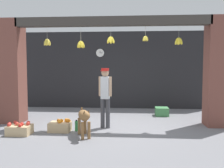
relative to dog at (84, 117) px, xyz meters
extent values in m
plane|color=slate|center=(0.52, 1.03, -0.45)|extent=(60.00, 60.00, 0.00)
cube|color=#232326|center=(0.52, 3.99, 1.00)|extent=(7.05, 0.12, 2.90)
cube|color=brown|center=(-2.36, 1.33, 1.00)|extent=(0.70, 0.60, 2.90)
cube|color=brown|center=(3.39, 1.33, 1.00)|extent=(0.70, 0.60, 2.90)
cube|color=#3D3833|center=(0.52, 1.15, 2.33)|extent=(5.15, 0.24, 0.24)
cylinder|color=#B2AD99|center=(-1.23, 1.20, 2.05)|extent=(0.01, 0.01, 0.32)
ellipsoid|color=yellow|center=(-1.18, 1.20, 1.80)|extent=(0.13, 0.07, 0.20)
ellipsoid|color=yellow|center=(-1.21, 1.24, 1.80)|extent=(0.10, 0.12, 0.21)
ellipsoid|color=yellow|center=(-1.26, 1.24, 1.80)|extent=(0.10, 0.12, 0.21)
ellipsoid|color=yellow|center=(-1.28, 1.20, 1.80)|extent=(0.13, 0.07, 0.20)
ellipsoid|color=yellow|center=(-1.26, 1.15, 1.80)|extent=(0.10, 0.12, 0.21)
ellipsoid|color=yellow|center=(-1.21, 1.15, 1.80)|extent=(0.10, 0.12, 0.21)
cylinder|color=#B2AD99|center=(-0.29, 1.11, 2.01)|extent=(0.01, 0.01, 0.39)
ellipsoid|color=yellow|center=(-0.23, 1.11, 1.73)|extent=(0.14, 0.07, 0.21)
ellipsoid|color=yellow|center=(-0.26, 1.15, 1.73)|extent=(0.11, 0.13, 0.22)
ellipsoid|color=yellow|center=(-0.31, 1.15, 1.73)|extent=(0.11, 0.13, 0.22)
ellipsoid|color=yellow|center=(-0.34, 1.11, 1.73)|extent=(0.14, 0.07, 0.21)
ellipsoid|color=yellow|center=(-0.31, 1.06, 1.73)|extent=(0.11, 0.13, 0.22)
ellipsoid|color=yellow|center=(-0.26, 1.06, 1.73)|extent=(0.11, 0.13, 0.22)
cylinder|color=#B2AD99|center=(0.51, 1.16, 2.07)|extent=(0.01, 0.01, 0.28)
ellipsoid|color=yellow|center=(0.56, 1.16, 1.84)|extent=(0.13, 0.07, 0.21)
ellipsoid|color=yellow|center=(0.51, 1.21, 1.84)|extent=(0.07, 0.13, 0.21)
ellipsoid|color=yellow|center=(0.46, 1.16, 1.84)|extent=(0.13, 0.07, 0.21)
ellipsoid|color=yellow|center=(0.51, 1.10, 1.84)|extent=(0.07, 0.13, 0.21)
cylinder|color=#B2AD99|center=(1.42, 1.15, 2.07)|extent=(0.01, 0.01, 0.27)
ellipsoid|color=gold|center=(1.46, 1.15, 1.87)|extent=(0.10, 0.05, 0.15)
ellipsoid|color=gold|center=(1.44, 1.18, 1.87)|extent=(0.09, 0.09, 0.16)
ellipsoid|color=gold|center=(1.41, 1.19, 1.87)|extent=(0.07, 0.10, 0.16)
ellipsoid|color=gold|center=(1.38, 1.17, 1.87)|extent=(0.10, 0.08, 0.16)
ellipsoid|color=gold|center=(1.38, 1.13, 1.87)|extent=(0.10, 0.08, 0.16)
ellipsoid|color=gold|center=(1.41, 1.11, 1.87)|extent=(0.07, 0.10, 0.16)
ellipsoid|color=gold|center=(1.44, 1.12, 1.87)|extent=(0.09, 0.09, 0.16)
cylinder|color=#B2AD99|center=(2.28, 1.15, 2.05)|extent=(0.01, 0.01, 0.32)
ellipsoid|color=yellow|center=(2.33, 1.15, 1.80)|extent=(0.13, 0.07, 0.21)
ellipsoid|color=yellow|center=(2.28, 1.20, 1.80)|extent=(0.07, 0.13, 0.21)
ellipsoid|color=yellow|center=(2.23, 1.15, 1.80)|extent=(0.13, 0.07, 0.21)
ellipsoid|color=yellow|center=(2.28, 1.10, 1.80)|extent=(0.07, 0.13, 0.21)
ellipsoid|color=olive|center=(-0.01, 0.03, 0.04)|extent=(0.43, 0.64, 0.24)
cylinder|color=olive|center=(0.13, -0.15, -0.26)|extent=(0.07, 0.07, 0.38)
cylinder|color=olive|center=(0.00, -0.20, -0.26)|extent=(0.07, 0.07, 0.38)
cylinder|color=olive|center=(-0.03, 0.27, -0.26)|extent=(0.07, 0.07, 0.38)
cylinder|color=olive|center=(-0.16, 0.22, -0.26)|extent=(0.07, 0.07, 0.38)
ellipsoid|color=olive|center=(0.10, -0.27, 0.09)|extent=(0.22, 0.26, 0.16)
cone|color=brown|center=(0.15, -0.25, 0.18)|extent=(0.05, 0.05, 0.07)
cone|color=brown|center=(0.06, -0.29, 0.18)|extent=(0.05, 0.05, 0.07)
cylinder|color=olive|center=(-0.13, 0.34, 0.06)|extent=(0.11, 0.19, 0.24)
cylinder|color=#424247|center=(0.46, 0.85, -0.07)|extent=(0.11, 0.11, 0.76)
cylinder|color=#424247|center=(0.32, 0.87, -0.07)|extent=(0.11, 0.11, 0.76)
cube|color=silver|center=(0.39, 0.86, 0.60)|extent=(0.23, 0.20, 0.57)
cylinder|color=tan|center=(0.53, 0.84, 0.63)|extent=(0.06, 0.06, 0.50)
cylinder|color=tan|center=(0.25, 0.89, 0.63)|extent=(0.06, 0.06, 0.50)
sphere|color=tan|center=(0.39, 0.86, 0.98)|extent=(0.20, 0.20, 0.20)
cylinder|color=red|center=(0.39, 0.86, 1.07)|extent=(0.20, 0.20, 0.07)
cube|color=red|center=(0.37, 0.76, 1.04)|extent=(0.18, 0.14, 0.01)
cube|color=tan|center=(-0.68, 0.42, -0.34)|extent=(0.51, 0.38, 0.23)
sphere|color=orange|center=(-0.73, 0.46, -0.19)|extent=(0.09, 0.09, 0.09)
sphere|color=orange|center=(-0.55, 0.52, -0.19)|extent=(0.09, 0.09, 0.09)
sphere|color=orange|center=(-0.50, 0.50, -0.19)|extent=(0.09, 0.09, 0.09)
sphere|color=orange|center=(-0.47, 0.46, -0.19)|extent=(0.09, 0.09, 0.09)
sphere|color=orange|center=(-0.67, 0.35, -0.19)|extent=(0.09, 0.09, 0.09)
sphere|color=orange|center=(-0.52, 0.46, -0.19)|extent=(0.09, 0.09, 0.09)
sphere|color=orange|center=(-0.65, 0.45, -0.19)|extent=(0.09, 0.09, 0.09)
cube|color=tan|center=(-1.55, 0.07, -0.34)|extent=(0.52, 0.41, 0.22)
sphere|color=red|center=(-1.47, 0.04, -0.19)|extent=(0.09, 0.09, 0.09)
sphere|color=red|center=(-1.71, 0.21, -0.19)|extent=(0.09, 0.09, 0.09)
sphere|color=red|center=(-1.46, -0.09, -0.19)|extent=(0.09, 0.09, 0.09)
sphere|color=#99B238|center=(-1.48, -0.07, -0.19)|extent=(0.09, 0.09, 0.09)
sphere|color=red|center=(-1.39, 0.20, -0.19)|extent=(0.09, 0.09, 0.09)
sphere|color=red|center=(-1.74, -0.05, -0.19)|extent=(0.09, 0.09, 0.09)
sphere|color=red|center=(-1.35, 0.09, -0.19)|extent=(0.09, 0.09, 0.09)
sphere|color=red|center=(-1.76, 0.01, -0.19)|extent=(0.09, 0.09, 0.09)
sphere|color=red|center=(-1.60, 0.05, -0.19)|extent=(0.09, 0.09, 0.09)
cube|color=#42844C|center=(2.05, 2.60, -0.32)|extent=(0.41, 0.42, 0.27)
cylinder|color=#38934C|center=(-0.29, 0.50, -0.33)|extent=(0.08, 0.08, 0.25)
cylinder|color=black|center=(-0.29, 0.50, -0.19)|extent=(0.04, 0.04, 0.03)
cylinder|color=black|center=(-0.13, 3.92, 1.65)|extent=(0.32, 0.01, 0.32)
cylinder|color=white|center=(-0.13, 3.91, 1.65)|extent=(0.30, 0.02, 0.30)
cube|color=black|center=(-0.13, 3.90, 1.68)|extent=(0.01, 0.01, 0.09)
cube|color=black|center=(-0.08, 3.90, 1.65)|extent=(0.12, 0.01, 0.01)
camera|label=1|loc=(1.06, -5.49, 1.16)|focal=40.00mm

